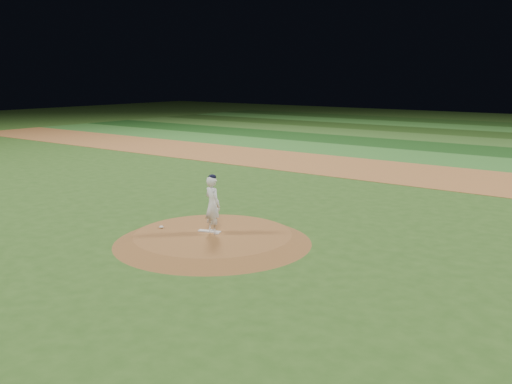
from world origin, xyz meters
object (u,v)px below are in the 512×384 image
object	(u,v)px
pitching_rubber	(210,231)
pitcher_on_mound	(213,204)
pitchers_mound	(213,238)
rosin_bag	(161,227)

from	to	relation	value
pitching_rubber	pitcher_on_mound	world-z (taller)	pitcher_on_mound
pitchers_mound	pitching_rubber	world-z (taller)	pitching_rubber
pitchers_mound	rosin_bag	distance (m)	1.64
pitching_rubber	pitcher_on_mound	distance (m)	0.82
rosin_bag	pitcher_on_mound	size ratio (longest dim) A/B	0.08
rosin_bag	pitcher_on_mound	bearing A→B (deg)	19.02
pitchers_mound	rosin_bag	world-z (taller)	rosin_bag
pitching_rubber	pitchers_mound	bearing A→B (deg)	-41.61
pitching_rubber	pitcher_on_mound	bearing A→B (deg)	-27.60
pitchers_mound	rosin_bag	size ratio (longest dim) A/B	41.61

